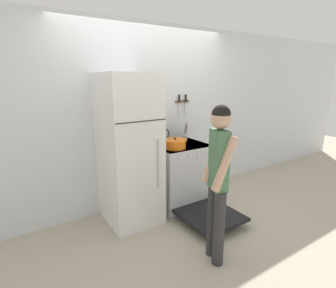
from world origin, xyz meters
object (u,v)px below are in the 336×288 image
object	(u,v)px
refrigerator	(129,150)
stove_range	(181,175)
dutch_oven_pot	(175,144)
tea_kettle	(165,140)
utensil_jar	(185,137)
person	(218,176)

from	to	relation	value
refrigerator	stove_range	bearing A→B (deg)	-0.66
dutch_oven_pot	tea_kettle	world-z (taller)	tea_kettle
tea_kettle	utensil_jar	bearing A→B (deg)	1.08
stove_range	tea_kettle	distance (m)	0.56
refrigerator	tea_kettle	distance (m)	0.65
refrigerator	utensil_jar	world-z (taller)	refrigerator
stove_range	refrigerator	bearing A→B (deg)	179.34
refrigerator	person	size ratio (longest dim) A/B	1.18
dutch_oven_pot	utensil_jar	world-z (taller)	utensil_jar
refrigerator	stove_range	size ratio (longest dim) A/B	1.37
dutch_oven_pot	utensil_jar	distance (m)	0.45
dutch_oven_pot	person	distance (m)	1.12
stove_range	utensil_jar	size ratio (longest dim) A/B	4.96
dutch_oven_pot	stove_range	bearing A→B (deg)	28.85
refrigerator	dutch_oven_pot	xyz separation A→B (m)	(0.62, -0.10, 0.02)
refrigerator	stove_range	world-z (taller)	refrigerator
utensil_jar	person	distance (m)	1.49
stove_range	tea_kettle	size ratio (longest dim) A/B	5.90
dutch_oven_pot	refrigerator	bearing A→B (deg)	170.55
stove_range	dutch_oven_pot	world-z (taller)	dutch_oven_pot
refrigerator	dutch_oven_pot	bearing A→B (deg)	-9.45
stove_range	tea_kettle	xyz separation A→B (m)	(-0.16, 0.17, 0.51)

